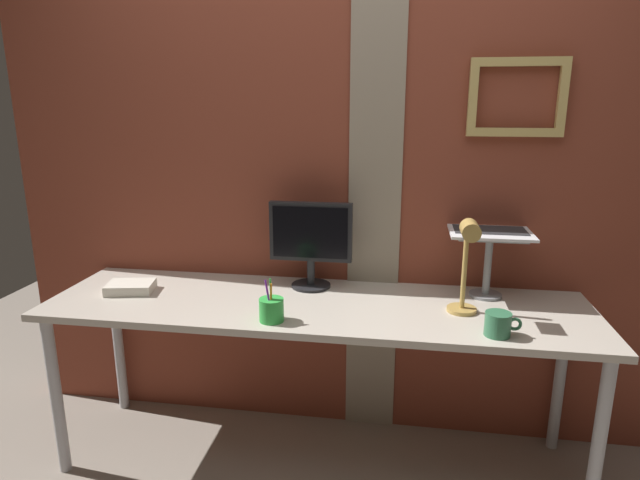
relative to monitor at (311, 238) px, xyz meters
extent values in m
plane|color=gray|center=(0.13, -0.23, -0.99)|extent=(6.00, 6.00, 0.00)
cube|color=brown|center=(0.13, 0.18, 0.31)|extent=(3.26, 0.12, 2.61)
cube|color=gray|center=(0.28, 0.12, 0.31)|extent=(0.24, 0.01, 2.61)
cube|color=tan|center=(0.86, 0.10, 0.75)|extent=(0.39, 0.03, 0.04)
cube|color=tan|center=(0.86, 0.10, 0.47)|extent=(0.39, 0.03, 0.04)
cube|color=tan|center=(0.68, 0.10, 0.61)|extent=(0.04, 0.03, 0.25)
cube|color=tan|center=(1.03, 0.10, 0.61)|extent=(0.04, 0.03, 0.25)
cube|color=beige|center=(0.06, -0.20, -0.25)|extent=(2.30, 0.63, 0.03)
cylinder|color=#B2B2B7|center=(-1.03, -0.45, -0.63)|extent=(0.05, 0.05, 0.73)
cylinder|color=#B2B2B7|center=(1.15, -0.45, -0.63)|extent=(0.05, 0.05, 0.73)
cylinder|color=#B2B2B7|center=(-1.03, 0.06, -0.63)|extent=(0.05, 0.05, 0.73)
cylinder|color=#B2B2B7|center=(1.15, 0.06, -0.63)|extent=(0.05, 0.05, 0.73)
cylinder|color=black|center=(0.00, 0.00, -0.23)|extent=(0.18, 0.18, 0.01)
cylinder|color=black|center=(0.00, 0.00, -0.16)|extent=(0.04, 0.04, 0.12)
cube|color=black|center=(0.00, 0.00, 0.03)|extent=(0.37, 0.04, 0.27)
cube|color=black|center=(0.00, -0.02, 0.03)|extent=(0.34, 0.00, 0.23)
cylinder|color=gray|center=(0.78, 0.00, -0.23)|extent=(0.14, 0.14, 0.01)
cylinder|color=gray|center=(0.78, 0.00, -0.09)|extent=(0.03, 0.03, 0.26)
cube|color=gray|center=(0.78, 0.00, 0.04)|extent=(0.28, 0.22, 0.01)
cube|color=white|center=(0.78, 0.00, 0.05)|extent=(0.34, 0.26, 0.01)
cube|color=#2D2D30|center=(0.78, 0.02, 0.06)|extent=(0.30, 0.17, 0.00)
cube|color=white|center=(0.78, 0.15, 0.17)|extent=(0.34, 0.04, 0.21)
cube|color=black|center=(0.78, 0.14, 0.16)|extent=(0.31, 0.03, 0.18)
cylinder|color=tan|center=(0.66, -0.20, -0.22)|extent=(0.12, 0.12, 0.02)
cylinder|color=tan|center=(0.66, -0.20, -0.03)|extent=(0.02, 0.02, 0.37)
cylinder|color=tan|center=(0.66, -0.29, 0.13)|extent=(0.07, 0.11, 0.07)
cylinder|color=green|center=(-0.08, -0.41, -0.19)|extent=(0.10, 0.10, 0.09)
cylinder|color=green|center=(-0.08, -0.41, -0.14)|extent=(0.01, 0.01, 0.16)
cylinder|color=orange|center=(-0.08, -0.42, -0.15)|extent=(0.01, 0.01, 0.15)
cylinder|color=purple|center=(-0.09, -0.43, -0.14)|extent=(0.04, 0.02, 0.16)
cylinder|color=#33724C|center=(0.76, -0.41, -0.19)|extent=(0.09, 0.09, 0.09)
torus|color=#33724C|center=(0.82, -0.41, -0.18)|extent=(0.05, 0.01, 0.05)
cube|color=silver|center=(-0.79, -0.20, -0.21)|extent=(0.22, 0.18, 0.04)
camera|label=1|loc=(0.41, -2.28, 0.60)|focal=29.86mm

